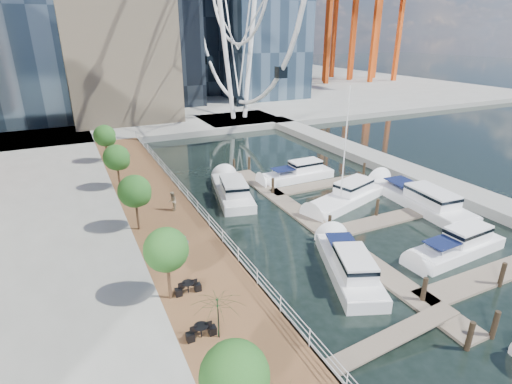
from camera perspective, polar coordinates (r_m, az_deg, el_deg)
name	(u,v)px	position (r m, az deg, el deg)	size (l,w,h in m)	color
ground	(363,297)	(27.33, 15.06, -14.34)	(520.00, 520.00, 0.00)	black
boardwalk	(166,224)	(35.26, -12.74, -4.46)	(6.00, 60.00, 1.00)	brown
seawall	(199,217)	(35.92, -8.10, -3.60)	(0.25, 60.00, 1.00)	#595954
land_far	(121,92)	(120.09, -18.73, 13.40)	(200.00, 114.00, 1.00)	gray
breakwater	(384,163)	(52.85, 17.88, 3.93)	(4.00, 60.00, 1.00)	gray
pier	(239,121)	(75.76, -2.42, 10.16)	(14.00, 12.00, 1.00)	gray
railing	(198,207)	(35.47, -8.34, -2.13)	(0.10, 60.00, 1.05)	white
floating_docks	(361,210)	(38.24, 14.72, -2.53)	(16.00, 34.00, 2.60)	#6D6051
port_cranes	(339,18)	(139.34, 11.79, 23.14)	(40.00, 52.00, 38.00)	#D84C14
street_trees	(135,191)	(32.48, -16.96, 0.09)	(2.60, 42.60, 4.60)	#3F2B1C
cafe_tables	(222,355)	(20.79, -4.81, -22.18)	(2.50, 13.70, 0.74)	black
yacht_foreground	(455,254)	(34.47, 26.60, -7.98)	(2.46, 9.17, 2.15)	white
pedestrian_near	(185,246)	(28.75, -10.07, -7.63)	(0.60, 0.39, 1.63)	#495262
pedestrian_mid	(172,201)	(36.10, -11.85, -1.32)	(0.86, 0.67, 1.77)	gray
pedestrian_far	(127,155)	(51.09, -17.97, 4.99)	(1.08, 0.45, 1.84)	#383F46
moored_yachts	(350,212)	(38.86, 13.26, -2.77)	(20.50, 36.64, 11.50)	white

